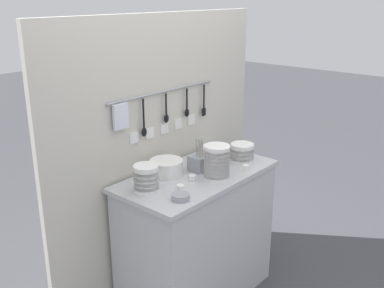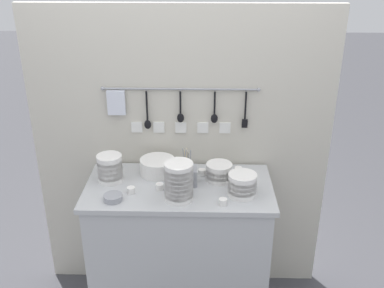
{
  "view_description": "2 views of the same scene",
  "coord_description": "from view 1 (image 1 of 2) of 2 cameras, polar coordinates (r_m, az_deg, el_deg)",
  "views": [
    {
      "loc": [
        -2.11,
        -1.75,
        2.09
      ],
      "look_at": [
        -0.06,
        -0.0,
        1.18
      ],
      "focal_mm": 42.0,
      "sensor_mm": 36.0,
      "label": 1
    },
    {
      "loc": [
        0.14,
        -2.34,
        2.3
      ],
      "look_at": [
        0.08,
        0.0,
        1.23
      ],
      "focal_mm": 42.0,
      "sensor_mm": 36.0,
      "label": 2
    }
  ],
  "objects": [
    {
      "name": "counter",
      "position": [
        3.18,
        0.67,
        -11.74
      ],
      "size": [
        1.12,
        0.57,
        0.96
      ],
      "color": "#B7BABC",
      "rests_on": "ground"
    },
    {
      "name": "back_wall",
      "position": [
        3.15,
        -3.78,
        -1.78
      ],
      "size": [
        1.92,
        0.08,
        1.97
      ],
      "color": "beige",
      "rests_on": "ground"
    },
    {
      "name": "bowl_stack_wide_centre",
      "position": [
        3.16,
        6.37,
        -1.14
      ],
      "size": [
        0.16,
        0.16,
        0.13
      ],
      "color": "white",
      "rests_on": "counter"
    },
    {
      "name": "bowl_stack_short_front",
      "position": [
        2.68,
        -5.85,
        -4.42
      ],
      "size": [
        0.15,
        0.15,
        0.17
      ],
      "color": "white",
      "rests_on": "counter"
    },
    {
      "name": "bowl_stack_nested_right",
      "position": [
        2.84,
        3.17,
        -2.37
      ],
      "size": [
        0.16,
        0.16,
        0.23
      ],
      "color": "white",
      "rests_on": "counter"
    },
    {
      "name": "bowl_stack_back_corner",
      "position": [
        3.16,
        2.5,
        -1.26
      ],
      "size": [
        0.16,
        0.16,
        0.11
      ],
      "color": "white",
      "rests_on": "counter"
    },
    {
      "name": "plate_stack",
      "position": [
        2.94,
        -3.28,
        -2.96
      ],
      "size": [
        0.22,
        0.22,
        0.1
      ],
      "color": "white",
      "rests_on": "counter"
    },
    {
      "name": "steel_mixing_bowl",
      "position": [
        2.6,
        -1.47,
        -6.71
      ],
      "size": [
        0.11,
        0.11,
        0.03
      ],
      "color": "#93969E",
      "rests_on": "counter"
    },
    {
      "name": "cutlery_caddy",
      "position": [
        3.0,
        0.89,
        -2.38
      ],
      "size": [
        0.11,
        0.11,
        0.24
      ],
      "color": "#93969E",
      "rests_on": "counter"
    },
    {
      "name": "cup_beside_plates",
      "position": [
        3.28,
        4.63,
        -1.26
      ],
      "size": [
        0.05,
        0.05,
        0.04
      ],
      "color": "white",
      "rests_on": "counter"
    },
    {
      "name": "cup_front_right",
      "position": [
        2.85,
        0.03,
        -4.32
      ],
      "size": [
        0.05,
        0.05,
        0.04
      ],
      "color": "white",
      "rests_on": "counter"
    },
    {
      "name": "cup_edge_far",
      "position": [
        2.71,
        -1.49,
        -5.59
      ],
      "size": [
        0.05,
        0.05,
        0.04
      ],
      "color": "white",
      "rests_on": "counter"
    },
    {
      "name": "cup_front_left",
      "position": [
        3.14,
        0.41,
        -2.11
      ],
      "size": [
        0.05,
        0.05,
        0.04
      ],
      "color": "white",
      "rests_on": "counter"
    },
    {
      "name": "cup_mid_row",
      "position": [
        3.33,
        2.46,
        -0.91
      ],
      "size": [
        0.05,
        0.05,
        0.04
      ],
      "color": "white",
      "rests_on": "counter"
    },
    {
      "name": "cup_by_caddy",
      "position": [
        3.03,
        6.82,
        -3.0
      ],
      "size": [
        0.05,
        0.05,
        0.04
      ],
      "color": "white",
      "rests_on": "counter"
    }
  ]
}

